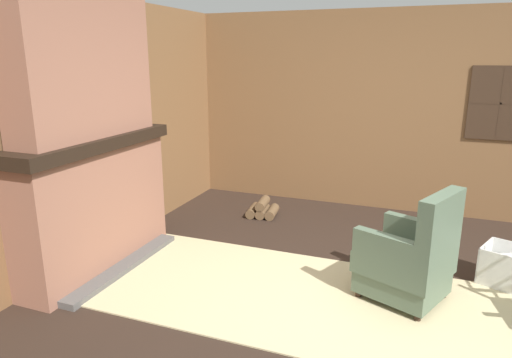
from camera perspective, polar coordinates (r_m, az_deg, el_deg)
The scene contains 11 objects.
ground_plane at distance 3.78m, azimuth 13.95°, elevation -16.39°, with size 14.00×14.00×0.00m, color #2D2119.
wood_panel_wall_left at distance 4.50m, azimuth -22.32°, elevation 5.15°, with size 0.06×6.06×2.51m.
wood_panel_wall_back at distance 6.03m, azimuth 18.35°, elevation 7.81°, with size 6.06×0.09×2.51m.
fireplace_hearth at distance 4.49m, azimuth -19.30°, elevation -2.94°, with size 0.60×1.80×1.25m.
chimney_breast at distance 4.29m, azimuth -20.90°, elevation 13.16°, with size 0.34×1.49×1.24m.
area_rug at distance 3.91m, azimuth 9.23°, elevation -14.90°, with size 4.20×1.58×0.01m.
armchair at distance 3.94m, azimuth 18.60°, elevation -9.60°, with size 0.82×0.79×0.96m.
firewood_stack at distance 5.74m, azimuth 0.83°, elevation -3.80°, with size 0.40×0.39×0.22m.
oil_lamp_vase at distance 3.98m, azimuth -25.69°, elevation 5.01°, with size 0.12×0.12×0.28m.
storage_case at distance 4.86m, azimuth -15.62°, elevation 7.22°, with size 0.16×0.20×0.15m.
decorative_plate_on_mantel at distance 4.36m, azimuth -20.99°, elevation 6.53°, with size 0.06×0.25×0.24m.
Camera 1 is at (0.30, -3.23, 1.95)m, focal length 32.00 mm.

